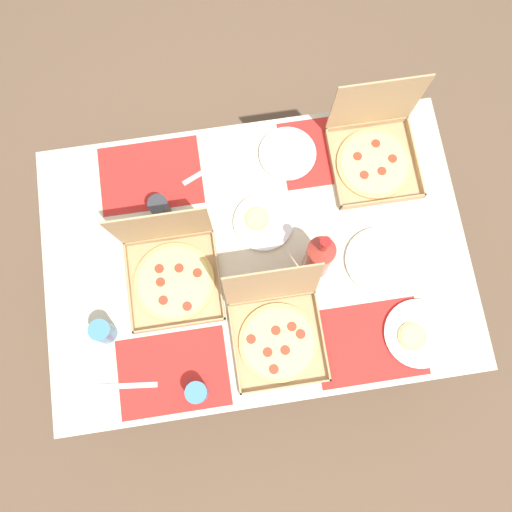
{
  "coord_description": "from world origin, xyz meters",
  "views": [
    {
      "loc": [
        -0.07,
        -0.45,
        2.65
      ],
      "look_at": [
        0.0,
        0.0,
        0.77
      ],
      "focal_mm": 39.59,
      "sensor_mm": 36.0,
      "label": 1
    }
  ],
  "objects_px": {
    "cup_red": "(103,332)",
    "cup_clear_left": "(160,208)",
    "soda_bottle": "(319,257)",
    "plate_far_right": "(379,261)",
    "plate_far_left": "(418,334)",
    "condiment_bowl": "(64,196)",
    "pizza_box_corner_right": "(172,270)",
    "cup_clear_right": "(197,392)",
    "pizza_box_edge_far": "(277,330)",
    "pizza_box_corner_left": "(374,150)",
    "plate_near_left": "(288,154)",
    "plate_middle": "(263,222)"
  },
  "relations": [
    {
      "from": "plate_far_left",
      "to": "pizza_box_corner_right",
      "type": "bearing_deg",
      "value": 157.15
    },
    {
      "from": "pizza_box_edge_far",
      "to": "plate_far_left",
      "type": "height_order",
      "value": "pizza_box_edge_far"
    },
    {
      "from": "pizza_box_corner_left",
      "to": "plate_far_left",
      "type": "bearing_deg",
      "value": -87.85
    },
    {
      "from": "plate_middle",
      "to": "cup_clear_left",
      "type": "bearing_deg",
      "value": 165.47
    },
    {
      "from": "pizza_box_corner_left",
      "to": "plate_far_right",
      "type": "distance_m",
      "value": 0.39
    },
    {
      "from": "cup_red",
      "to": "condiment_bowl",
      "type": "distance_m",
      "value": 0.51
    },
    {
      "from": "pizza_box_corner_left",
      "to": "pizza_box_corner_right",
      "type": "bearing_deg",
      "value": -156.97
    },
    {
      "from": "pizza_box_corner_left",
      "to": "condiment_bowl",
      "type": "xyz_separation_m",
      "value": [
        -1.1,
        0.01,
        -0.03
      ]
    },
    {
      "from": "cup_clear_left",
      "to": "condiment_bowl",
      "type": "bearing_deg",
      "value": 161.99
    },
    {
      "from": "pizza_box_edge_far",
      "to": "plate_middle",
      "type": "distance_m",
      "value": 0.38
    },
    {
      "from": "plate_far_right",
      "to": "plate_far_left",
      "type": "distance_m",
      "value": 0.28
    },
    {
      "from": "pizza_box_edge_far",
      "to": "cup_clear_left",
      "type": "distance_m",
      "value": 0.57
    },
    {
      "from": "pizza_box_corner_right",
      "to": "cup_clear_right",
      "type": "xyz_separation_m",
      "value": [
        0.03,
        -0.41,
        -0.01
      ]
    },
    {
      "from": "pizza_box_corner_right",
      "to": "soda_bottle",
      "type": "bearing_deg",
      "value": -5.54
    },
    {
      "from": "soda_bottle",
      "to": "plate_middle",
      "type": "bearing_deg",
      "value": 130.41
    },
    {
      "from": "plate_near_left",
      "to": "cup_clear_left",
      "type": "distance_m",
      "value": 0.49
    },
    {
      "from": "pizza_box_edge_far",
      "to": "plate_far_left",
      "type": "relative_size",
      "value": 1.45
    },
    {
      "from": "pizza_box_edge_far",
      "to": "soda_bottle",
      "type": "xyz_separation_m",
      "value": [
        0.16,
        0.2,
        0.08
      ]
    },
    {
      "from": "plate_far_left",
      "to": "cup_clear_right",
      "type": "relative_size",
      "value": 2.67
    },
    {
      "from": "plate_far_right",
      "to": "cup_clear_right",
      "type": "xyz_separation_m",
      "value": [
        -0.67,
        -0.34,
        0.03
      ]
    },
    {
      "from": "plate_near_left",
      "to": "cup_red",
      "type": "relative_size",
      "value": 1.94
    },
    {
      "from": "pizza_box_edge_far",
      "to": "condiment_bowl",
      "type": "relative_size",
      "value": 3.73
    },
    {
      "from": "pizza_box_corner_left",
      "to": "plate_middle",
      "type": "bearing_deg",
      "value": -156.22
    },
    {
      "from": "pizza_box_corner_right",
      "to": "plate_far_left",
      "type": "height_order",
      "value": "pizza_box_corner_right"
    },
    {
      "from": "cup_clear_left",
      "to": "soda_bottle",
      "type": "bearing_deg",
      "value": -28.42
    },
    {
      "from": "pizza_box_corner_right",
      "to": "soda_bottle",
      "type": "relative_size",
      "value": 1.07
    },
    {
      "from": "plate_near_left",
      "to": "plate_far_left",
      "type": "relative_size",
      "value": 0.89
    },
    {
      "from": "pizza_box_corner_right",
      "to": "cup_clear_right",
      "type": "relative_size",
      "value": 4.0
    },
    {
      "from": "soda_bottle",
      "to": "cup_clear_right",
      "type": "height_order",
      "value": "soda_bottle"
    },
    {
      "from": "condiment_bowl",
      "to": "pizza_box_corner_left",
      "type": "bearing_deg",
      "value": -0.49
    },
    {
      "from": "plate_near_left",
      "to": "plate_middle",
      "type": "height_order",
      "value": "plate_middle"
    },
    {
      "from": "soda_bottle",
      "to": "condiment_bowl",
      "type": "xyz_separation_m",
      "value": [
        -0.83,
        0.38,
        -0.11
      ]
    },
    {
      "from": "plate_far_right",
      "to": "cup_red",
      "type": "xyz_separation_m",
      "value": [
        -0.94,
        -0.11,
        0.04
      ]
    },
    {
      "from": "pizza_box_edge_far",
      "to": "plate_far_right",
      "type": "bearing_deg",
      "value": 25.91
    },
    {
      "from": "cup_clear_right",
      "to": "cup_clear_left",
      "type": "relative_size",
      "value": 0.84
    },
    {
      "from": "cup_clear_left",
      "to": "cup_red",
      "type": "xyz_separation_m",
      "value": [
        -0.23,
        -0.39,
        0.0
      ]
    },
    {
      "from": "pizza_box_corner_right",
      "to": "pizza_box_edge_far",
      "type": "distance_m",
      "value": 0.4
    },
    {
      "from": "pizza_box_corner_right",
      "to": "condiment_bowl",
      "type": "relative_size",
      "value": 3.87
    },
    {
      "from": "cup_red",
      "to": "cup_clear_left",
      "type": "bearing_deg",
      "value": 59.79
    },
    {
      "from": "plate_middle",
      "to": "soda_bottle",
      "type": "bearing_deg",
      "value": -49.59
    },
    {
      "from": "cup_clear_left",
      "to": "condiment_bowl",
      "type": "relative_size",
      "value": 1.16
    },
    {
      "from": "plate_middle",
      "to": "plate_far_left",
      "type": "distance_m",
      "value": 0.64
    },
    {
      "from": "cup_clear_right",
      "to": "plate_far_left",
      "type": "bearing_deg",
      "value": 6.03
    },
    {
      "from": "plate_near_left",
      "to": "cup_clear_right",
      "type": "xyz_separation_m",
      "value": [
        -0.42,
        -0.78,
        0.03
      ]
    },
    {
      "from": "soda_bottle",
      "to": "cup_clear_right",
      "type": "bearing_deg",
      "value": -141.21
    },
    {
      "from": "plate_far_right",
      "to": "cup_clear_left",
      "type": "relative_size",
      "value": 2.26
    },
    {
      "from": "cup_clear_left",
      "to": "plate_far_right",
      "type": "bearing_deg",
      "value": -21.67
    },
    {
      "from": "soda_bottle",
      "to": "cup_red",
      "type": "height_order",
      "value": "soda_bottle"
    },
    {
      "from": "plate_far_left",
      "to": "pizza_box_edge_far",
      "type": "bearing_deg",
      "value": 170.44
    },
    {
      "from": "plate_far_right",
      "to": "cup_clear_right",
      "type": "relative_size",
      "value": 2.7
    }
  ]
}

